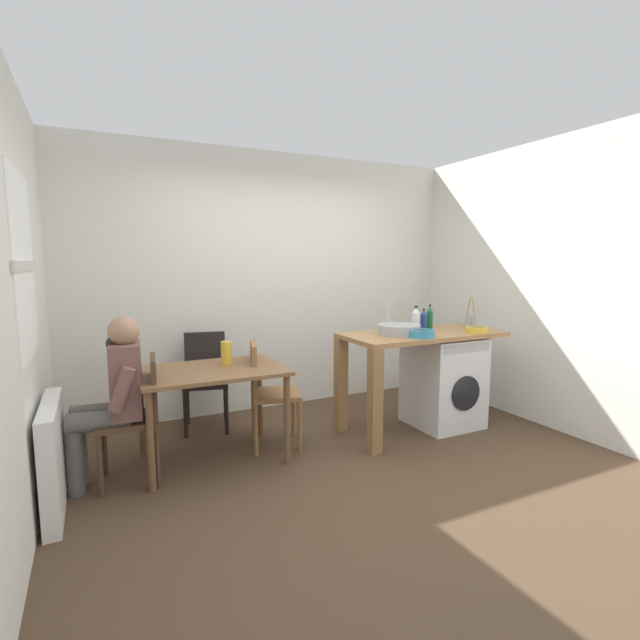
# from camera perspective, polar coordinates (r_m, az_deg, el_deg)

# --- Properties ---
(ground_plane) EXTENTS (5.46, 5.46, 0.00)m
(ground_plane) POSITION_cam_1_polar(r_m,az_deg,el_deg) (3.76, 4.17, -17.53)
(ground_plane) COLOR #4C3826
(wall_back) EXTENTS (4.60, 0.10, 2.70)m
(wall_back) POSITION_cam_1_polar(r_m,az_deg,el_deg) (5.01, -5.86, 4.66)
(wall_back) COLOR silver
(wall_back) RESTS_ON ground_plane
(wall_window_side) EXTENTS (0.12, 3.80, 2.70)m
(wall_window_side) POSITION_cam_1_polar(r_m,az_deg,el_deg) (2.98, -34.07, 1.69)
(wall_window_side) COLOR silver
(wall_window_side) RESTS_ON ground_plane
(wall_counter_side) EXTENTS (0.10, 3.80, 2.70)m
(wall_counter_side) POSITION_cam_1_polar(r_m,az_deg,el_deg) (4.88, 26.77, 3.84)
(wall_counter_side) COLOR silver
(wall_counter_side) RESTS_ON ground_plane
(radiator) EXTENTS (0.10, 0.80, 0.70)m
(radiator) POSITION_cam_1_polar(r_m,az_deg,el_deg) (3.48, -30.00, -14.39)
(radiator) COLOR white
(radiator) RESTS_ON ground_plane
(dining_table) EXTENTS (1.10, 0.76, 0.74)m
(dining_table) POSITION_cam_1_polar(r_m,az_deg,el_deg) (3.75, -13.20, -7.32)
(dining_table) COLOR brown
(dining_table) RESTS_ON ground_plane
(chair_person_seat) EXTENTS (0.44, 0.44, 0.90)m
(chair_person_seat) POSITION_cam_1_polar(r_m,az_deg,el_deg) (3.61, -21.35, -10.46)
(chair_person_seat) COLOR #4C3323
(chair_person_seat) RESTS_ON ground_plane
(chair_opposite) EXTENTS (0.49, 0.49, 0.90)m
(chair_opposite) POSITION_cam_1_polar(r_m,az_deg,el_deg) (3.98, -6.58, -8.35)
(chair_opposite) COLOR olive
(chair_opposite) RESTS_ON ground_plane
(chair_spare_by_wall) EXTENTS (0.48, 0.48, 0.90)m
(chair_spare_by_wall) POSITION_cam_1_polar(r_m,az_deg,el_deg) (4.54, -13.91, -6.54)
(chair_spare_by_wall) COLOR black
(chair_spare_by_wall) RESTS_ON ground_plane
(seated_person) EXTENTS (0.52, 0.53, 1.20)m
(seated_person) POSITION_cam_1_polar(r_m,az_deg,el_deg) (3.57, -24.08, -8.06)
(seated_person) COLOR #595651
(seated_person) RESTS_ON ground_plane
(kitchen_counter) EXTENTS (1.50, 0.68, 0.92)m
(kitchen_counter) POSITION_cam_1_polar(r_m,az_deg,el_deg) (4.28, 10.24, -3.81)
(kitchen_counter) COLOR #9E7042
(kitchen_counter) RESTS_ON ground_plane
(washing_machine) EXTENTS (0.60, 0.61, 0.86)m
(washing_machine) POSITION_cam_1_polar(r_m,az_deg,el_deg) (4.65, 14.92, -7.25)
(washing_machine) COLOR silver
(washing_machine) RESTS_ON ground_plane
(sink_basin) EXTENTS (0.38, 0.38, 0.09)m
(sink_basin) POSITION_cam_1_polar(r_m,az_deg,el_deg) (4.22, 9.74, -1.16)
(sink_basin) COLOR #9EA0A5
(sink_basin) RESTS_ON kitchen_counter
(tap) EXTENTS (0.02, 0.02, 0.28)m
(tap) POSITION_cam_1_polar(r_m,az_deg,el_deg) (4.35, 8.38, 0.39)
(tap) COLOR #B2B2B7
(tap) RESTS_ON kitchen_counter
(bottle_tall_green) EXTENTS (0.08, 0.08, 0.24)m
(bottle_tall_green) POSITION_cam_1_polar(r_m,az_deg,el_deg) (4.46, 11.72, 0.06)
(bottle_tall_green) COLOR silver
(bottle_tall_green) RESTS_ON kitchen_counter
(bottle_squat_brown) EXTENTS (0.06, 0.06, 0.21)m
(bottle_squat_brown) POSITION_cam_1_polar(r_m,az_deg,el_deg) (4.52, 12.63, -0.05)
(bottle_squat_brown) COLOR navy
(bottle_squat_brown) RESTS_ON kitchen_counter
(bottle_clear_small) EXTENTS (0.06, 0.06, 0.24)m
(bottle_clear_small) POSITION_cam_1_polar(r_m,az_deg,el_deg) (4.62, 13.34, 0.26)
(bottle_clear_small) COLOR #19592D
(bottle_clear_small) RESTS_ON kitchen_counter
(mixing_bowl) EXTENTS (0.23, 0.23, 0.06)m
(mixing_bowl) POSITION_cam_1_polar(r_m,az_deg,el_deg) (4.12, 12.34, -1.57)
(mixing_bowl) COLOR teal
(mixing_bowl) RESTS_ON kitchen_counter
(utensil_crock) EXTENTS (0.11, 0.11, 0.30)m
(utensil_crock) POSITION_cam_1_polar(r_m,az_deg,el_deg) (4.83, 18.03, -0.06)
(utensil_crock) COLOR gray
(utensil_crock) RESTS_ON kitchen_counter
(colander) EXTENTS (0.20, 0.20, 0.06)m
(colander) POSITION_cam_1_polar(r_m,az_deg,el_deg) (4.51, 18.74, -1.07)
(colander) COLOR gold
(colander) RESTS_ON kitchen_counter
(vase) EXTENTS (0.09, 0.09, 0.19)m
(vase) POSITION_cam_1_polar(r_m,az_deg,el_deg) (3.84, -11.43, -4.01)
(vase) COLOR gold
(vase) RESTS_ON dining_table
(scissors) EXTENTS (0.15, 0.06, 0.01)m
(scissors) POSITION_cam_1_polar(r_m,az_deg,el_deg) (4.28, 12.83, -1.68)
(scissors) COLOR #B2B2B7
(scissors) RESTS_ON kitchen_counter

